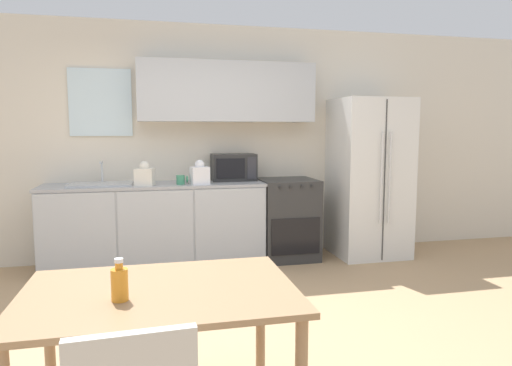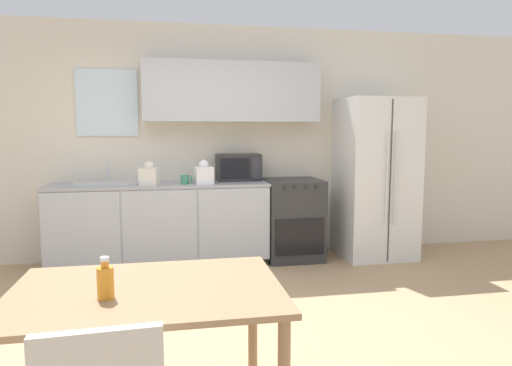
# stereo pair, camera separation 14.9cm
# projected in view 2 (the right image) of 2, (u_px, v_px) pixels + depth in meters

# --- Properties ---
(ground_plane) EXTENTS (12.00, 12.00, 0.00)m
(ground_plane) POSITION_uv_depth(u_px,v_px,m) (214.00, 334.00, 3.35)
(ground_plane) COLOR tan
(wall_back) EXTENTS (12.00, 0.38, 2.70)m
(wall_back) POSITION_uv_depth(u_px,v_px,m) (201.00, 133.00, 5.31)
(wall_back) COLOR beige
(wall_back) RESTS_ON ground_plane
(kitchen_counter) EXTENTS (2.38, 0.62, 0.92)m
(kitchen_counter) POSITION_uv_depth(u_px,v_px,m) (161.00, 224.00, 5.05)
(kitchen_counter) COLOR #333333
(kitchen_counter) RESTS_ON ground_plane
(oven_range) EXTENTS (0.64, 0.65, 0.93)m
(oven_range) POSITION_uv_depth(u_px,v_px,m) (292.00, 219.00, 5.31)
(oven_range) COLOR #2D2D2D
(oven_range) RESTS_ON ground_plane
(refrigerator) EXTENTS (0.82, 0.80, 1.86)m
(refrigerator) POSITION_uv_depth(u_px,v_px,m) (375.00, 178.00, 5.38)
(refrigerator) COLOR silver
(refrigerator) RESTS_ON ground_plane
(kitchen_sink) EXTENTS (0.65, 0.41, 0.25)m
(kitchen_sink) POSITION_uv_depth(u_px,v_px,m) (107.00, 183.00, 4.90)
(kitchen_sink) COLOR #B7BABC
(kitchen_sink) RESTS_ON kitchen_counter
(microwave) EXTENTS (0.50, 0.31, 0.31)m
(microwave) POSITION_uv_depth(u_px,v_px,m) (238.00, 167.00, 5.26)
(microwave) COLOR #282828
(microwave) RESTS_ON kitchen_counter
(coffee_mug) EXTENTS (0.12, 0.09, 0.10)m
(coffee_mug) POSITION_uv_depth(u_px,v_px,m) (186.00, 179.00, 4.92)
(coffee_mug) COLOR #3F8C66
(coffee_mug) RESTS_ON kitchen_counter
(grocery_bag_0) EXTENTS (0.22, 0.20, 0.26)m
(grocery_bag_0) POSITION_uv_depth(u_px,v_px,m) (149.00, 175.00, 4.82)
(grocery_bag_0) COLOR silver
(grocery_bag_0) RESTS_ON kitchen_counter
(grocery_bag_1) EXTENTS (0.21, 0.19, 0.26)m
(grocery_bag_1) POSITION_uv_depth(u_px,v_px,m) (204.00, 174.00, 4.91)
(grocery_bag_1) COLOR white
(grocery_bag_1) RESTS_ON kitchen_counter
(dining_table) EXTENTS (1.30, 0.88, 0.73)m
(dining_table) POSITION_uv_depth(u_px,v_px,m) (148.00, 306.00, 2.22)
(dining_table) COLOR #997551
(dining_table) RESTS_ON ground_plane
(drink_bottle) EXTENTS (0.08, 0.08, 0.19)m
(drink_bottle) POSITION_uv_depth(u_px,v_px,m) (105.00, 281.00, 2.06)
(drink_bottle) COLOR orange
(drink_bottle) RESTS_ON dining_table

